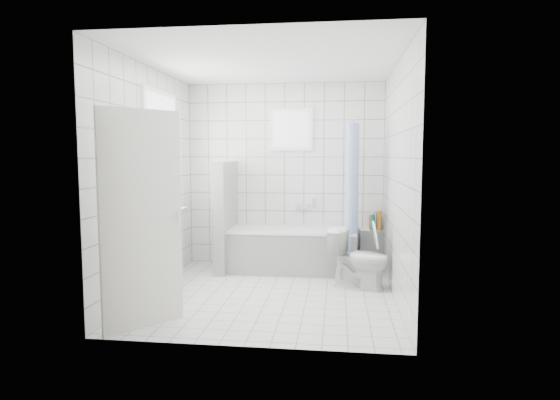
# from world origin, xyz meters

# --- Properties ---
(ground) EXTENTS (3.00, 3.00, 0.00)m
(ground) POSITION_xyz_m (0.00, 0.00, 0.00)
(ground) COLOR white
(ground) RESTS_ON ground
(ceiling) EXTENTS (3.00, 3.00, 0.00)m
(ceiling) POSITION_xyz_m (0.00, 0.00, 2.60)
(ceiling) COLOR white
(ceiling) RESTS_ON ground
(wall_back) EXTENTS (2.80, 0.02, 2.60)m
(wall_back) POSITION_xyz_m (0.00, 1.50, 1.30)
(wall_back) COLOR white
(wall_back) RESTS_ON ground
(wall_front) EXTENTS (2.80, 0.02, 2.60)m
(wall_front) POSITION_xyz_m (0.00, -1.50, 1.30)
(wall_front) COLOR white
(wall_front) RESTS_ON ground
(wall_left) EXTENTS (0.02, 3.00, 2.60)m
(wall_left) POSITION_xyz_m (-1.40, 0.00, 1.30)
(wall_left) COLOR white
(wall_left) RESTS_ON ground
(wall_right) EXTENTS (0.02, 3.00, 2.60)m
(wall_right) POSITION_xyz_m (1.40, 0.00, 1.30)
(wall_right) COLOR white
(wall_right) RESTS_ON ground
(window_left) EXTENTS (0.01, 0.90, 1.40)m
(window_left) POSITION_xyz_m (-1.35, 0.30, 1.60)
(window_left) COLOR white
(window_left) RESTS_ON wall_left
(window_back) EXTENTS (0.50, 0.01, 0.50)m
(window_back) POSITION_xyz_m (0.10, 1.46, 1.95)
(window_back) COLOR white
(window_back) RESTS_ON wall_back
(window_sill) EXTENTS (0.18, 1.02, 0.08)m
(window_sill) POSITION_xyz_m (-1.31, 0.30, 0.86)
(window_sill) COLOR white
(window_sill) RESTS_ON wall_left
(door) EXTENTS (0.53, 0.65, 2.00)m
(door) POSITION_xyz_m (-1.00, -1.17, 1.00)
(door) COLOR silver
(door) RESTS_ON ground
(bathtub) EXTENTS (1.71, 0.77, 0.58)m
(bathtub) POSITION_xyz_m (0.15, 1.12, 0.29)
(bathtub) COLOR white
(bathtub) RESTS_ON ground
(partition_wall) EXTENTS (0.15, 0.85, 1.50)m
(partition_wall) POSITION_xyz_m (-0.77, 1.07, 0.75)
(partition_wall) COLOR white
(partition_wall) RESTS_ON ground
(tiled_ledge) EXTENTS (0.40, 0.24, 0.55)m
(tiled_ledge) POSITION_xyz_m (1.28, 1.38, 0.28)
(tiled_ledge) COLOR white
(tiled_ledge) RESTS_ON ground
(toilet) EXTENTS (0.79, 0.61, 0.71)m
(toilet) POSITION_xyz_m (1.03, 0.38, 0.35)
(toilet) COLOR white
(toilet) RESTS_ON ground
(curtain_rod) EXTENTS (0.02, 0.80, 0.02)m
(curtain_rod) POSITION_xyz_m (0.95, 1.10, 2.00)
(curtain_rod) COLOR silver
(curtain_rod) RESTS_ON wall_back
(shower_curtain) EXTENTS (0.14, 0.48, 1.78)m
(shower_curtain) POSITION_xyz_m (0.95, 0.97, 1.10)
(shower_curtain) COLOR #4E7AE4
(shower_curtain) RESTS_ON curtain_rod
(tub_faucet) EXTENTS (0.18, 0.06, 0.06)m
(tub_faucet) POSITION_xyz_m (0.25, 1.46, 0.85)
(tub_faucet) COLOR silver
(tub_faucet) RESTS_ON wall_back
(sill_bottles) EXTENTS (0.18, 0.64, 0.30)m
(sill_bottles) POSITION_xyz_m (-1.30, 0.21, 1.03)
(sill_bottles) COLOR silver
(sill_bottles) RESTS_ON window_sill
(ledge_bottles) EXTENTS (0.16, 0.17, 0.28)m
(ledge_bottles) POSITION_xyz_m (1.29, 1.35, 0.67)
(ledge_bottles) COLOR #199A4C
(ledge_bottles) RESTS_ON tiled_ledge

